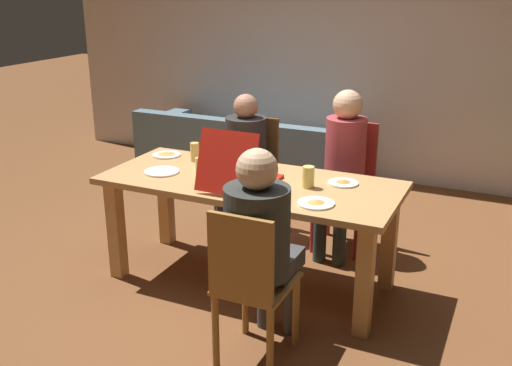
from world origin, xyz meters
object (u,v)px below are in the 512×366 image
Objects in this scene: dining_table at (250,197)px; drinking_glass_2 at (201,166)px; pizza_box_0 at (241,177)px; drinking_glass_1 at (195,152)px; person_0 at (261,236)px; plate_2 at (316,203)px; chair_2 at (347,183)px; chair_1 at (251,168)px; person_1 at (243,153)px; couch at (241,155)px; drinking_glass_0 at (308,177)px; chair_0 at (250,284)px; plate_1 at (162,172)px; plate_3 at (343,182)px; plate_0 at (167,154)px; person_2 at (343,160)px.

dining_table is 0.41m from drinking_glass_2.
drinking_glass_1 is at bearing 148.68° from pizza_box_0.
person_0 is at bearing -55.80° from pizza_box_0.
chair_2 is at bearing 96.87° from plate_2.
person_0 is at bearing -63.00° from chair_1.
couch is at bearing 116.93° from person_1.
person_1 is at bearing -170.28° from chair_2.
couch is at bearing 116.31° from pizza_box_0.
plate_2 is (0.14, 0.49, 0.04)m from person_0.
drinking_glass_0 is (0.42, 0.14, 0.01)m from pizza_box_0.
dining_table is at bearing -65.10° from chair_1.
couch is at bearing 143.39° from chair_2.
dining_table is 1.63× the size of person_0.
plate_1 is at bearing 143.84° from chair_0.
dining_table is 0.62m from plate_2.
plate_2 is 1.62× the size of drinking_glass_1.
drinking_glass_0 is at bearing 119.01° from plate_2.
person_0 is at bearing -100.93° from plate_3.
chair_2 is 1.85m from couch.
plate_2 is at bearing -83.13° from chair_2.
plate_0 is (-0.40, -0.67, 0.25)m from chair_1.
person_2 is (0.00, -0.14, 0.23)m from chair_2.
chair_1 is 6.79× the size of drinking_glass_1.
couch is at bearing 105.63° from drinking_glass_1.
drinking_glass_0 reaches higher than drinking_glass_1.
plate_3 is at bearing 79.07° from person_0.
chair_0 is 0.26m from person_0.
chair_1 reaches higher than drinking_glass_0.
plate_3 is at bearing -29.71° from person_1.
person_1 is at bearing 138.21° from drinking_glass_0.
drinking_glass_1 is (-0.96, 0.20, -0.00)m from drinking_glass_0.
person_2 is 0.75m from drinking_glass_0.
chair_0 is 1.86m from person_1.
chair_2 is at bearing 67.61° from pizza_box_0.
drinking_glass_1 is at bearing 168.47° from drinking_glass_0.
drinking_glass_0 is (0.83, -0.75, 0.14)m from person_1.
drinking_glass_0 is at bearing -90.64° from person_2.
person_0 is at bearing -30.83° from plate_1.
chair_2 is 1.26m from drinking_glass_2.
plate_0 is at bearing -127.38° from person_1.
drinking_glass_1 is (-0.97, -0.55, 0.09)m from person_2.
chair_2 is at bearing 35.53° from drinking_glass_1.
chair_0 is 1.98m from chair_1.
dining_table is 0.93× the size of couch.
pizza_box_0 reaches higher than drinking_glass_1.
drinking_glass_0 is at bearing -90.53° from chair_2.
chair_0 is 1.11m from plate_3.
plate_3 is (1.42, -0.06, -0.00)m from plate_0.
chair_0 is 3.84× the size of plate_1.
drinking_glass_1 is at bearing -6.16° from plate_0.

